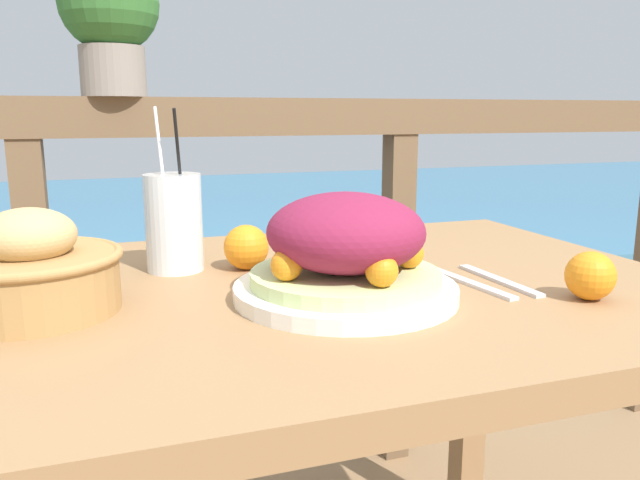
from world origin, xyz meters
name	(u,v)px	position (x,y,z in m)	size (l,w,h in m)	color
patio_table	(324,350)	(0.00, 0.00, 0.63)	(1.07, 0.78, 0.74)	#997047
railing_fence	(233,216)	(0.00, 0.68, 0.73)	(2.80, 0.08, 1.02)	brown
sea_backdrop	(158,238)	(0.00, 3.18, 0.20)	(12.00, 4.00, 0.39)	teal
salad_plate	(344,254)	(0.00, -0.09, 0.80)	(0.30, 0.30, 0.14)	white
drink_glass	(174,222)	(-0.20, 0.14, 0.82)	(0.09, 0.09, 0.25)	silver
bread_basket	(31,271)	(-0.38, -0.02, 0.79)	(0.22, 0.22, 0.13)	#AD7F47
potted_plant	(110,15)	(-0.26, 0.68, 1.19)	(0.22, 0.22, 0.31)	gray
fork	(470,283)	(0.19, -0.08, 0.74)	(0.04, 0.18, 0.00)	silver
knife	(499,280)	(0.24, -0.08, 0.74)	(0.02, 0.18, 0.00)	silver
orange_near_basket	(590,276)	(0.30, -0.20, 0.77)	(0.06, 0.06, 0.06)	orange
orange_near_glass	(246,247)	(-0.09, 0.11, 0.78)	(0.07, 0.07, 0.07)	orange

